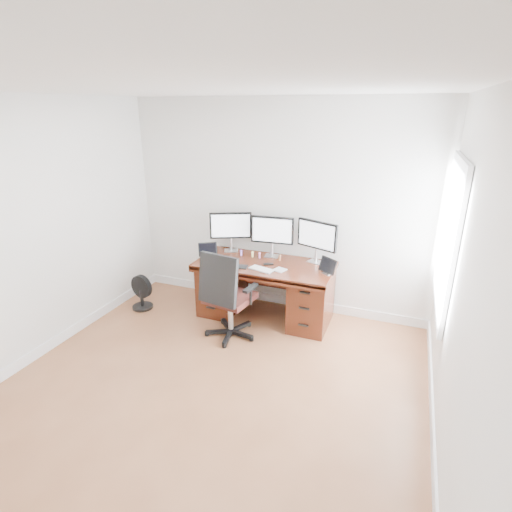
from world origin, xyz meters
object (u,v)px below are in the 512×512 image
(monitor_center, at_px, (272,232))
(keyboard, at_px, (261,269))
(desk, at_px, (265,288))
(office_chair, at_px, (228,310))
(floor_fan, at_px, (141,293))

(monitor_center, distance_m, keyboard, 0.59)
(desk, distance_m, keyboard, 0.43)
(desk, bearing_deg, office_chair, -110.11)
(office_chair, height_order, floor_fan, office_chair)
(floor_fan, relative_size, monitor_center, 0.85)
(desk, xyz_separation_m, floor_fan, (-1.63, -0.40, -0.17))
(desk, bearing_deg, monitor_center, 89.96)
(monitor_center, relative_size, keyboard, 1.86)
(desk, relative_size, keyboard, 5.75)
(desk, distance_m, office_chair, 0.68)
(desk, height_order, office_chair, office_chair)
(office_chair, distance_m, monitor_center, 1.16)
(desk, height_order, floor_fan, desk)
(desk, bearing_deg, floor_fan, -166.33)
(desk, xyz_separation_m, monitor_center, (0.00, 0.24, 0.68))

